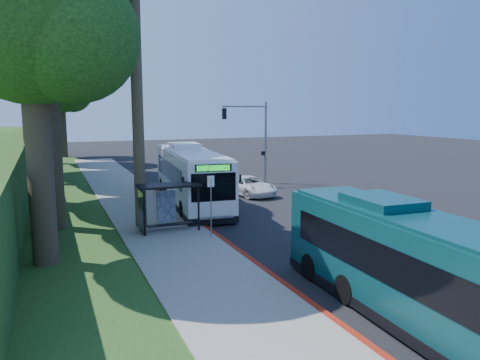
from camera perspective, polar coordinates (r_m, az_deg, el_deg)
name	(u,v)px	position (r m, az deg, el deg)	size (l,w,h in m)	color
ground	(265,210)	(29.96, 3.13, -3.68)	(140.00, 140.00, 0.00)	black
sidewalk	(152,219)	(27.64, -10.68, -4.74)	(4.50, 70.00, 0.12)	gray
red_curb	(212,232)	(24.48, -3.40, -6.34)	(0.25, 30.00, 0.13)	maroon
grass_verge	(45,211)	(31.98, -22.65, -3.50)	(8.00, 70.00, 0.06)	#234719
bus_shelter	(164,198)	(24.55, -9.30, -2.23)	(3.20, 1.51, 2.55)	black
stop_sign_pole	(211,198)	(22.98, -3.56, -2.18)	(0.35, 0.06, 3.17)	gray
traffic_signal_pole	(255,132)	(39.97, 1.83, 5.84)	(4.10, 0.30, 7.00)	gray
tree_0	(45,12)	(26.75, -22.72, 18.36)	(8.40, 8.00, 15.70)	#382B1E
tree_1	(26,10)	(34.90, -24.60, 18.37)	(10.50, 10.00, 18.26)	#382B1E
tree_2	(51,59)	(42.52, -22.03, 13.56)	(8.82, 8.40, 15.12)	#382B1E
tree_3	(27,50)	(50.64, -24.58, 14.24)	(10.08, 9.60, 17.28)	#382B1E
tree_4	(54,79)	(58.43, -21.73, 11.34)	(8.40, 8.00, 14.14)	#382B1E
tree_5	(61,89)	(66.41, -20.97, 10.33)	(7.35, 7.00, 12.86)	#382B1E
tree_6	(33,22)	(20.59, -23.89, 17.19)	(7.56, 7.20, 13.74)	#382B1E
white_bus	(190,175)	(31.87, -6.07, 0.57)	(4.20, 13.53, 3.97)	white
teal_bus	(419,269)	(15.00, 21.03, -10.04)	(2.97, 12.05, 3.57)	#0B393D
pickup	(248,186)	(34.95, 0.99, -0.70)	(2.35, 5.09, 1.41)	white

